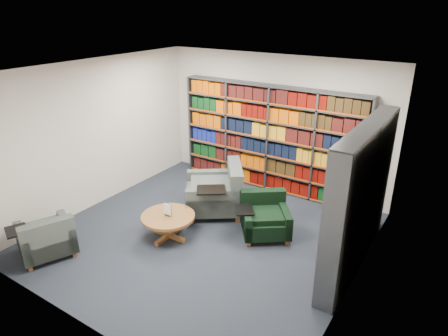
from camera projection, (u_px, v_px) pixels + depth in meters
The scene contains 7 objects.
room_shell at pixel (204, 160), 6.36m from camera, with size 5.02×5.02×2.82m.
bookshelf_back at pixel (270, 139), 8.28m from camera, with size 4.00×0.28×2.20m.
bookshelf_right at pixel (360, 199), 5.76m from camera, with size 0.28×2.50×2.20m.
chair_teal_left at pixel (219, 193), 7.56m from camera, with size 1.43×1.45×0.94m.
chair_green_right at pixel (264, 218), 6.88m from camera, with size 1.09×1.09×0.71m.
chair_teal_front at pixel (47, 240), 6.23m from camera, with size 1.03×1.06×0.72m.
coffee_table at pixel (168, 220), 6.71m from camera, with size 0.90×0.90×0.63m.
Camera 1 is at (3.50, -4.78, 3.73)m, focal length 32.00 mm.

